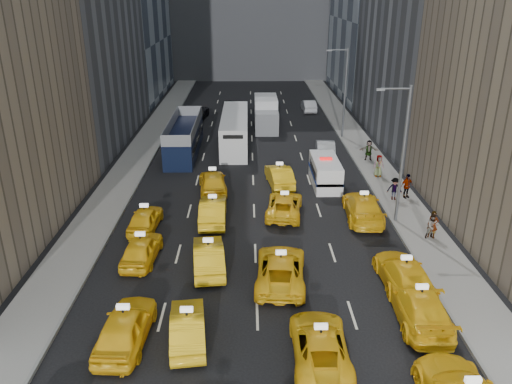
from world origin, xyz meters
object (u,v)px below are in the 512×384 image
nypd_van (325,172)px  pedestrian_0 (433,225)px  city_bus (235,130)px  box_truck (266,114)px  double_decker (184,136)px

nypd_van → pedestrian_0: nypd_van is taller
nypd_van → pedestrian_0: 10.74m
city_bus → pedestrian_0: (12.49, -20.13, -0.50)m
nypd_van → box_truck: 17.67m
nypd_van → double_decker: size_ratio=0.48×
nypd_van → pedestrian_0: size_ratio=3.05×
nypd_van → city_bus: 12.99m
pedestrian_0 → city_bus: bearing=146.8°
nypd_van → city_bus: bearing=119.6°
nypd_van → city_bus: (-7.30, 10.73, 0.52)m
city_bus → pedestrian_0: size_ratio=6.85×
double_decker → pedestrian_0: 24.68m
box_truck → pedestrian_0: size_ratio=4.15×
box_truck → pedestrian_0: (9.22, -26.60, -0.58)m
double_decker → box_truck: box_truck is taller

